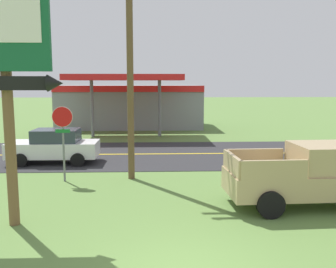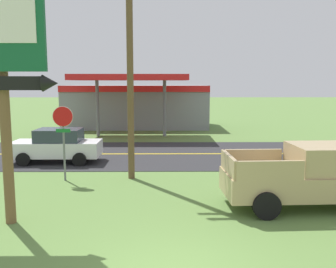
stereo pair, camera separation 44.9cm
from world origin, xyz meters
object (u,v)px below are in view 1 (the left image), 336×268
(gas_station, at_px, (131,105))
(pickup_tan_parked_on_lawn, at_px, (312,176))
(stop_sign, at_px, (63,130))
(car_white_mid_lane, at_px, (54,146))
(motel_sign, at_px, (6,60))
(utility_pole, at_px, (130,54))

(gas_station, bearing_deg, pickup_tan_parked_on_lawn, -71.90)
(stop_sign, bearing_deg, car_white_mid_lane, 110.13)
(motel_sign, bearing_deg, car_white_mid_lane, 97.12)
(stop_sign, height_order, utility_pole, utility_pole)
(motel_sign, xyz_separation_m, pickup_tan_parked_on_lawn, (8.73, 1.38, -3.47))
(utility_pole, height_order, pickup_tan_parked_on_lawn, utility_pole)
(stop_sign, distance_m, pickup_tan_parked_on_lawn, 9.14)
(stop_sign, bearing_deg, gas_station, 85.09)
(motel_sign, height_order, stop_sign, motel_sign)
(stop_sign, bearing_deg, utility_pole, 7.44)
(stop_sign, bearing_deg, motel_sign, -93.08)
(utility_pole, relative_size, gas_station, 0.78)
(motel_sign, bearing_deg, stop_sign, 86.92)
(pickup_tan_parked_on_lawn, relative_size, car_white_mid_lane, 1.26)
(stop_sign, relative_size, gas_station, 0.25)
(pickup_tan_parked_on_lawn, bearing_deg, motel_sign, -170.99)
(motel_sign, distance_m, pickup_tan_parked_on_lawn, 9.49)
(gas_station, bearing_deg, utility_pole, -86.55)
(stop_sign, relative_size, utility_pole, 0.32)
(pickup_tan_parked_on_lawn, distance_m, car_white_mid_lane, 11.80)
(stop_sign, relative_size, pickup_tan_parked_on_lawn, 0.56)
(motel_sign, bearing_deg, utility_pole, 60.12)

